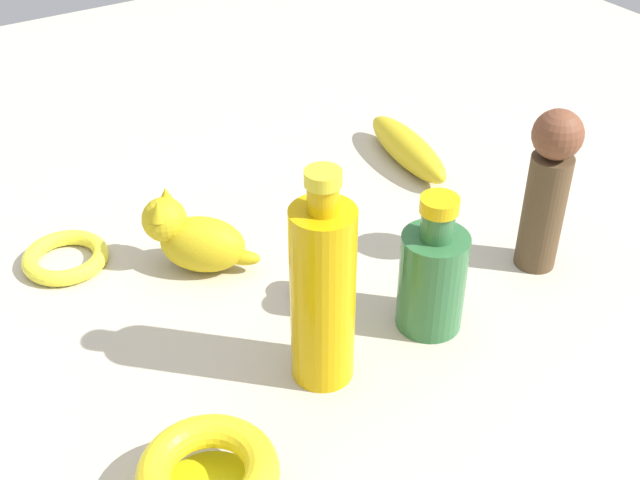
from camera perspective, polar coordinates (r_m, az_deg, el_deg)
ground at (r=0.96m, az=-0.00°, el=-2.58°), size 2.00×2.00×0.00m
cat_figurine at (r=0.96m, az=-8.80°, el=0.20°), size 0.11×0.12×0.10m
person_figure_adult at (r=0.95m, az=15.53°, el=3.61°), size 0.06×0.06×0.20m
banana at (r=1.17m, az=6.09°, el=6.34°), size 0.20×0.07×0.05m
bottle_short at (r=0.86m, az=7.80°, el=-2.45°), size 0.07×0.07×0.16m
bottle_tall at (r=0.77m, az=0.19°, el=-3.64°), size 0.06×0.06×0.23m
bangle at (r=1.02m, az=-17.23°, el=-1.15°), size 0.10×0.10×0.02m
bowl at (r=0.72m, az=-7.74°, el=-15.96°), size 0.12×0.12×0.05m
nail_polish_jar at (r=0.92m, az=-0.33°, el=-2.94°), size 0.04×0.04×0.04m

